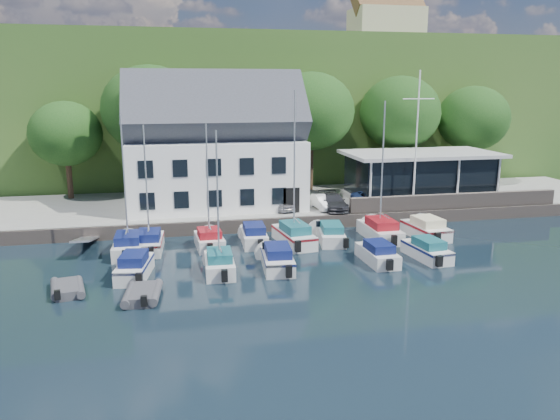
# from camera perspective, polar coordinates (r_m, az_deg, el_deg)

# --- Properties ---
(ground) EXTENTS (180.00, 180.00, 0.00)m
(ground) POSITION_cam_1_polar(r_m,az_deg,el_deg) (32.25, 8.84, -6.83)
(ground) COLOR black
(ground) RESTS_ON ground
(quay) EXTENTS (60.00, 13.00, 1.00)m
(quay) POSITION_cam_1_polar(r_m,az_deg,el_deg) (48.25, 1.59, 0.54)
(quay) COLOR gray
(quay) RESTS_ON ground
(quay_face) EXTENTS (60.00, 0.30, 1.00)m
(quay_face) POSITION_cam_1_polar(r_m,az_deg,el_deg) (42.12, 3.63, -1.31)
(quay_face) COLOR #6A5D55
(quay_face) RESTS_ON ground
(hillside) EXTENTS (160.00, 75.00, 16.00)m
(hillside) POSITION_cam_1_polar(r_m,az_deg,el_deg) (91.06, -4.99, 11.03)
(hillside) COLOR #2E5620
(hillside) RESTS_ON ground
(field_patch) EXTENTS (50.00, 30.00, 0.30)m
(field_patch) POSITION_cam_1_polar(r_m,az_deg,el_deg) (100.31, -0.94, 15.90)
(field_patch) COLOR #5B6D36
(field_patch) RESTS_ON hillside
(farmhouse) EXTENTS (10.40, 7.00, 8.20)m
(farmhouse) POSITION_cam_1_polar(r_m,az_deg,el_deg) (87.36, 11.01, 18.73)
(farmhouse) COLOR #C0B491
(farmhouse) RESTS_ON hillside
(harbor_building) EXTENTS (14.40, 8.20, 8.70)m
(harbor_building) POSITION_cam_1_polar(r_m,az_deg,el_deg) (45.36, -6.76, 5.88)
(harbor_building) COLOR white
(harbor_building) RESTS_ON quay
(club_pavilion) EXTENTS (13.20, 7.20, 4.10)m
(club_pavilion) POSITION_cam_1_polar(r_m,az_deg,el_deg) (50.09, 14.37, 3.56)
(club_pavilion) COLOR black
(club_pavilion) RESTS_ON quay
(seawall) EXTENTS (18.00, 0.50, 1.20)m
(seawall) POSITION_cam_1_polar(r_m,az_deg,el_deg) (46.82, 17.83, 0.91)
(seawall) COLOR #6A5D55
(seawall) RESTS_ON quay
(gangway) EXTENTS (1.20, 6.00, 1.40)m
(gangway) POSITION_cam_1_polar(r_m,az_deg,el_deg) (39.27, -19.49, -3.84)
(gangway) COLOR #BDBDC1
(gangway) RESTS_ON ground
(car_silver) EXTENTS (2.17, 3.64, 1.16)m
(car_silver) POSITION_cam_1_polar(r_m,az_deg,el_deg) (43.90, -0.01, 0.75)
(car_silver) COLOR #A5A5AA
(car_silver) RESTS_ON quay
(car_white) EXTENTS (1.52, 3.64, 1.17)m
(car_white) POSITION_cam_1_polar(r_m,az_deg,el_deg) (44.45, 4.48, 0.87)
(car_white) COLOR white
(car_white) RESTS_ON quay
(car_dgrey) EXTENTS (1.94, 4.41, 1.26)m
(car_dgrey) POSITION_cam_1_polar(r_m,az_deg,el_deg) (44.32, 5.55, 0.87)
(car_dgrey) COLOR #2A2A2E
(car_dgrey) RESTS_ON quay
(car_blue) EXTENTS (2.18, 4.00, 1.30)m
(car_blue) POSITION_cam_1_polar(r_m,az_deg,el_deg) (46.01, 9.61, 1.21)
(car_blue) COLOR navy
(car_blue) RESTS_ON quay
(flagpole) EXTENTS (2.64, 0.20, 10.99)m
(flagpole) POSITION_cam_1_polar(r_m,az_deg,el_deg) (45.05, 14.06, 7.01)
(flagpole) COLOR white
(flagpole) RESTS_ON quay
(tree_0) EXTENTS (6.26, 6.26, 8.55)m
(tree_0) POSITION_cam_1_polar(r_m,az_deg,el_deg) (51.48, -21.36, 5.83)
(tree_0) COLOR #133810
(tree_0) RESTS_ON quay
(tree_1) EXTENTS (8.50, 8.50, 11.61)m
(tree_1) POSITION_cam_1_polar(r_m,az_deg,el_deg) (49.87, -13.27, 7.93)
(tree_1) COLOR #133810
(tree_1) RESTS_ON quay
(tree_2) EXTENTS (7.26, 7.26, 9.92)m
(tree_2) POSITION_cam_1_polar(r_m,az_deg,el_deg) (51.33, -1.67, 7.45)
(tree_2) COLOR #133810
(tree_2) RESTS_ON quay
(tree_3) EXTENTS (8.13, 8.13, 11.11)m
(tree_3) POSITION_cam_1_polar(r_m,az_deg,el_deg) (52.20, 3.26, 8.18)
(tree_3) COLOR #133810
(tree_3) RESTS_ON quay
(tree_4) EXTENTS (7.88, 7.88, 10.77)m
(tree_4) POSITION_cam_1_polar(r_m,az_deg,el_deg) (55.41, 12.34, 8.00)
(tree_4) COLOR #133810
(tree_4) RESTS_ON quay
(tree_5) EXTENTS (7.18, 7.18, 9.82)m
(tree_5) POSITION_cam_1_polar(r_m,az_deg,el_deg) (59.06, 19.40, 7.39)
(tree_5) COLOR #133810
(tree_5) RESTS_ON quay
(boat_r1_0) EXTENTS (2.11, 6.13, 8.86)m
(boat_r1_0) POSITION_cam_1_polar(r_m,az_deg,el_deg) (36.23, -15.91, 2.26)
(boat_r1_0) COLOR silver
(boat_r1_0) RESTS_ON ground
(boat_r1_1) EXTENTS (2.19, 5.63, 8.79)m
(boat_r1_1) POSITION_cam_1_polar(r_m,az_deg,el_deg) (36.57, -13.78, 2.42)
(boat_r1_1) COLOR silver
(boat_r1_1) RESTS_ON ground
(boat_r1_2) EXTENTS (2.18, 4.99, 8.23)m
(boat_r1_2) POSITION_cam_1_polar(r_m,az_deg,el_deg) (36.68, -7.55, 2.27)
(boat_r1_2) COLOR silver
(boat_r1_2) RESTS_ON ground
(boat_r1_3) EXTENTS (2.06, 5.66, 1.45)m
(boat_r1_3) POSITION_cam_1_polar(r_m,az_deg,el_deg) (38.05, -2.76, -2.49)
(boat_r1_3) COLOR silver
(boat_r1_3) RESTS_ON ground
(boat_r1_4) EXTENTS (2.78, 6.83, 9.50)m
(boat_r1_4) POSITION_cam_1_polar(r_m,az_deg,el_deg) (37.09, 1.50, 3.49)
(boat_r1_4) COLOR silver
(boat_r1_4) RESTS_ON ground
(boat_r1_5) EXTENTS (2.77, 6.31, 1.35)m
(boat_r1_5) POSITION_cam_1_polar(r_m,az_deg,el_deg) (38.79, 5.31, -2.31)
(boat_r1_5) COLOR silver
(boat_r1_5) RESTS_ON ground
(boat_r1_6) EXTENTS (2.10, 6.73, 9.30)m
(boat_r1_6) POSITION_cam_1_polar(r_m,az_deg,el_deg) (39.15, 10.62, 3.62)
(boat_r1_6) COLOR silver
(boat_r1_6) RESTS_ON ground
(boat_r1_7) EXTENTS (2.67, 5.99, 1.54)m
(boat_r1_7) POSITION_cam_1_polar(r_m,az_deg,el_deg) (41.03, 14.99, -1.72)
(boat_r1_7) COLOR silver
(boat_r1_7) RESTS_ON ground
(boat_r2_0) EXTENTS (2.62, 5.75, 1.48)m
(boat_r2_0) POSITION_cam_1_polar(r_m,az_deg,el_deg) (32.60, -14.98, -5.53)
(boat_r2_0) COLOR silver
(boat_r2_0) RESTS_ON ground
(boat_r2_1) EXTENTS (2.04, 5.47, 8.65)m
(boat_r2_1) POSITION_cam_1_polar(r_m,az_deg,el_deg) (31.45, -6.53, 0.92)
(boat_r2_1) COLOR silver
(boat_r2_1) RESTS_ON ground
(boat_r2_2) EXTENTS (2.40, 6.28, 1.45)m
(boat_r2_2) POSITION_cam_1_polar(r_m,az_deg,el_deg) (33.06, -0.31, -4.85)
(boat_r2_2) COLOR silver
(boat_r2_2) RESTS_ON ground
(boat_r2_3) EXTENTS (1.88, 5.52, 1.36)m
(boat_r2_3) POSITION_cam_1_polar(r_m,az_deg,el_deg) (34.64, 10.14, -4.31)
(boat_r2_3) COLOR silver
(boat_r2_3) RESTS_ON ground
(boat_r2_4) EXTENTS (2.31, 5.71, 1.38)m
(boat_r2_4) POSITION_cam_1_polar(r_m,az_deg,el_deg) (36.03, 15.09, -3.87)
(boat_r2_4) COLOR silver
(boat_r2_4) RESTS_ON ground
(dinghy_0) EXTENTS (2.26, 3.17, 0.68)m
(dinghy_0) POSITION_cam_1_polar(r_m,az_deg,el_deg) (31.37, -21.34, -7.51)
(dinghy_0) COLOR #3D3D42
(dinghy_0) RESTS_ON ground
(dinghy_1) EXTENTS (2.14, 3.28, 0.73)m
(dinghy_1) POSITION_cam_1_polar(r_m,az_deg,el_deg) (29.34, -14.17, -8.35)
(dinghy_1) COLOR #3D3D42
(dinghy_1) RESTS_ON ground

